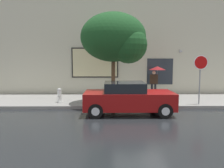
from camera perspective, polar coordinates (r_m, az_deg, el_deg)
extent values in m
plane|color=black|center=(10.31, 7.43, -7.71)|extent=(60.00, 60.00, 0.00)
cube|color=gray|center=(13.21, 5.61, -4.29)|extent=(20.00, 4.00, 0.15)
cube|color=beige|center=(15.51, 4.73, 9.96)|extent=(20.00, 0.40, 7.00)
cube|color=black|center=(15.22, -4.48, 5.57)|extent=(3.22, 0.06, 2.06)
cube|color=beige|center=(15.19, -4.48, 5.57)|extent=(3.06, 0.03, 1.90)
cube|color=#262B33|center=(15.61, 12.40, 3.20)|extent=(1.80, 0.04, 1.80)
cone|color=#99999E|center=(15.86, 17.61, 8.17)|extent=(0.22, 0.24, 0.24)
cube|color=maroon|center=(10.16, 4.40, -4.17)|extent=(4.07, 1.85, 0.77)
cube|color=black|center=(10.06, 3.27, -0.80)|extent=(1.83, 1.62, 0.44)
cylinder|color=black|center=(11.27, 11.56, -4.93)|extent=(0.64, 0.22, 0.64)
cylinder|color=silver|center=(11.27, 11.56, -4.93)|extent=(0.35, 0.24, 0.35)
cylinder|color=black|center=(9.66, 13.69, -6.84)|extent=(0.64, 0.22, 0.64)
cylinder|color=silver|center=(9.66, 13.69, -6.84)|extent=(0.35, 0.24, 0.35)
cylinder|color=black|center=(11.04, -3.73, -5.05)|extent=(0.64, 0.22, 0.64)
cylinder|color=silver|center=(11.04, -3.73, -5.05)|extent=(0.35, 0.24, 0.35)
cylinder|color=black|center=(9.38, -4.29, -7.06)|extent=(0.64, 0.22, 0.64)
cylinder|color=silver|center=(9.38, -4.29, -7.06)|extent=(0.35, 0.24, 0.35)
cylinder|color=white|center=(12.47, -13.56, -3.10)|extent=(0.22, 0.22, 0.69)
sphere|color=#BBBBB7|center=(12.43, -13.60, -1.54)|extent=(0.23, 0.23, 0.23)
cylinder|color=#BBBBB7|center=(12.32, -13.73, -3.06)|extent=(0.09, 0.12, 0.09)
cylinder|color=#BBBBB7|center=(12.62, -13.40, -2.83)|extent=(0.09, 0.12, 0.09)
cylinder|color=white|center=(12.53, -13.52, -4.52)|extent=(0.30, 0.30, 0.06)
cylinder|color=black|center=(14.23, 10.37, -1.60)|extent=(0.14, 0.14, 0.84)
cylinder|color=black|center=(14.27, 11.23, -1.60)|extent=(0.14, 0.14, 0.84)
cube|color=black|center=(14.17, 10.86, 1.26)|extent=(0.49, 0.22, 0.59)
sphere|color=tan|center=(14.15, 10.89, 2.92)|extent=(0.23, 0.23, 0.23)
cylinder|color=#4C4C51|center=(14.20, 11.75, 2.27)|extent=(0.02, 0.02, 0.90)
cone|color=maroon|center=(14.18, 11.79, 4.09)|extent=(1.04, 1.04, 0.22)
cylinder|color=#4C3823|center=(11.96, 0.33, 1.28)|extent=(0.21, 0.21, 2.59)
ellipsoid|color=#19471E|center=(11.99, 0.34, 12.13)|extent=(3.52, 2.99, 2.64)
sphere|color=#19471E|center=(11.55, 4.37, 10.15)|extent=(1.94, 1.94, 1.94)
cylinder|color=gray|center=(12.48, 21.94, 0.96)|extent=(0.07, 0.07, 2.56)
cylinder|color=white|center=(12.40, 22.19, 5.23)|extent=(0.76, 0.02, 0.76)
cylinder|color=red|center=(12.39, 22.21, 5.23)|extent=(0.66, 0.02, 0.66)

